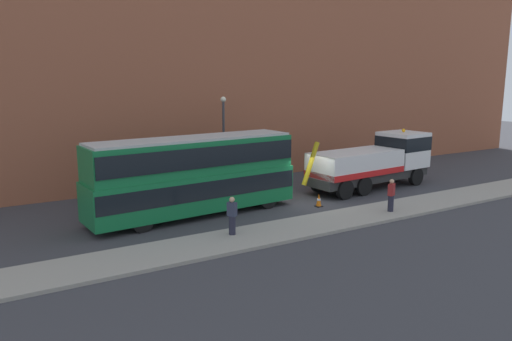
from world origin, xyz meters
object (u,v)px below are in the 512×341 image
at_px(recovery_tow_truck, 375,161).
at_px(pedestrian_onlooker, 232,216).
at_px(street_lamp, 224,134).
at_px(traffic_cone_near_bus, 319,200).
at_px(double_decker_bus, 194,173).
at_px(pedestrian_bystander, 391,196).

height_order(recovery_tow_truck, pedestrian_onlooker, recovery_tow_truck).
height_order(recovery_tow_truck, street_lamp, street_lamp).
relative_size(pedestrian_onlooker, traffic_cone_near_bus, 2.38).
xyz_separation_m(recovery_tow_truck, double_decker_bus, (-12.59, -0.04, 0.47)).
bearing_deg(pedestrian_bystander, street_lamp, -1.26).
distance_m(pedestrian_onlooker, traffic_cone_near_bus, 7.01).
relative_size(traffic_cone_near_bus, street_lamp, 0.12).
bearing_deg(traffic_cone_near_bus, double_decker_bus, 163.96).
bearing_deg(pedestrian_bystander, recovery_tow_truck, -61.12).
xyz_separation_m(pedestrian_bystander, traffic_cone_near_bus, (-2.26, 3.12, -0.64)).
relative_size(recovery_tow_truck, pedestrian_bystander, 5.98).
height_order(pedestrian_bystander, street_lamp, street_lamp).
relative_size(recovery_tow_truck, street_lamp, 1.75).
bearing_deg(pedestrian_bystander, double_decker_bus, 35.87).
height_order(double_decker_bus, traffic_cone_near_bus, double_decker_bus).
bearing_deg(street_lamp, recovery_tow_truck, -32.61).
xyz_separation_m(pedestrian_bystander, street_lamp, (-4.43, 10.28, 2.49)).
bearing_deg(double_decker_bus, pedestrian_bystander, -33.98).
bearing_deg(street_lamp, pedestrian_onlooker, -115.24).
distance_m(pedestrian_onlooker, street_lamp, 10.70).
bearing_deg(recovery_tow_truck, pedestrian_onlooker, -166.10).
relative_size(double_decker_bus, street_lamp, 1.92).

